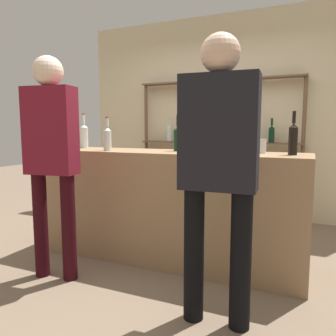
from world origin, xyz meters
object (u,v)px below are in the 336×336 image
counter_bottle_0 (107,138)px  counter_bottle_2 (84,135)px  wine_glass (236,140)px  cork_jar (258,146)px  counter_bottle_1 (178,138)px  ice_bucket (220,138)px  customer_right (219,159)px  customer_left (51,148)px  counter_bottle_3 (293,138)px  server_behind_counter (216,157)px

counter_bottle_0 → counter_bottle_2: size_ratio=0.87×
wine_glass → cork_jar: size_ratio=1.17×
counter_bottle_1 → counter_bottle_2: (-1.10, 0.04, 0.02)m
ice_bucket → customer_right: bearing=-75.7°
counter_bottle_2 → counter_bottle_0: bearing=-28.8°
ice_bucket → customer_right: size_ratio=0.14×
counter_bottle_2 → customer_right: 1.97m
counter_bottle_0 → customer_left: 0.60m
customer_left → wine_glass: bearing=-68.6°
wine_glass → counter_bottle_1: bearing=176.7°
counter_bottle_0 → counter_bottle_3: size_ratio=0.92×
counter_bottle_0 → customer_left: customer_left is taller
counter_bottle_0 → customer_right: bearing=-28.5°
cork_jar → server_behind_counter: server_behind_counter is taller
customer_left → ice_bucket: bearing=-62.9°
wine_glass → server_behind_counter: size_ratio=0.10×
wine_glass → server_behind_counter: 0.88m
counter_bottle_1 → ice_bucket: size_ratio=1.34×
counter_bottle_0 → server_behind_counter: (0.79, 0.95, -0.23)m
counter_bottle_0 → counter_bottle_2: bearing=151.2°
wine_glass → ice_bucket: size_ratio=0.63×
counter_bottle_0 → cork_jar: 1.38m
ice_bucket → server_behind_counter: size_ratio=0.16×
ice_bucket → cork_jar: (0.34, -0.01, -0.06)m
cork_jar → counter_bottle_2: bearing=179.7°
customer_right → server_behind_counter: customer_right is taller
counter_bottle_0 → counter_bottle_3: 1.64m
counter_bottle_3 → counter_bottle_0: bearing=-174.5°
counter_bottle_0 → server_behind_counter: bearing=50.4°
counter_bottle_2 → counter_bottle_3: bearing=-2.8°
counter_bottle_1 → counter_bottle_3: (1.00, -0.06, 0.01)m
counter_bottle_2 → customer_right: size_ratio=0.21×
counter_bottle_0 → counter_bottle_1: counter_bottle_1 is taller
counter_bottle_1 → counter_bottle_0: bearing=-160.4°
counter_bottle_1 → counter_bottle_2: counter_bottle_2 is taller
counter_bottle_3 → customer_left: 1.92m
customer_right → customer_left: bearing=82.6°
cork_jar → server_behind_counter: size_ratio=0.08×
cork_jar → customer_right: (-0.10, -0.93, -0.03)m
counter_bottle_0 → counter_bottle_1: 0.66m
ice_bucket → cork_jar: bearing=-1.7°
customer_right → customer_left: customer_left is taller
counter_bottle_3 → ice_bucket: 0.63m
ice_bucket → server_behind_counter: 0.77m
counter_bottle_3 → wine_glass: counter_bottle_3 is taller
wine_glass → cork_jar: (0.18, 0.06, -0.05)m
counter_bottle_2 → cork_jar: 1.83m
counter_bottle_0 → counter_bottle_1: bearing=19.6°
counter_bottle_3 → cork_jar: 0.30m
customer_left → counter_bottle_2: bearing=12.6°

